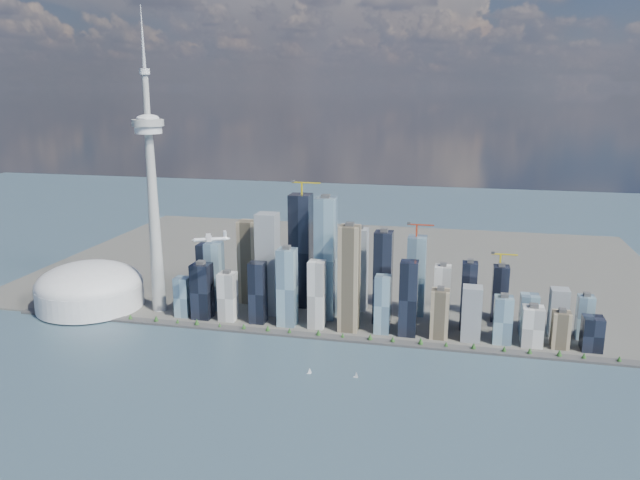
% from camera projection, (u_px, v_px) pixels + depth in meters
% --- Properties ---
extents(ground, '(4000.00, 4000.00, 0.00)m').
position_uv_depth(ground, '(259.00, 407.00, 833.77)').
color(ground, '#35515E').
rests_on(ground, ground).
extents(seawall, '(1100.00, 22.00, 4.00)m').
position_uv_depth(seawall, '(304.00, 335.00, 1070.29)').
color(seawall, '#383838').
rests_on(seawall, ground).
extents(land, '(1400.00, 900.00, 3.00)m').
position_uv_depth(land, '(350.00, 265.00, 1497.00)').
color(land, '#4C4C47').
rests_on(land, ground).
extents(shoreline_trees, '(960.53, 7.20, 8.80)m').
position_uv_depth(shoreline_trees, '(304.00, 332.00, 1068.69)').
color(shoreline_trees, '#3F2D1E').
rests_on(shoreline_trees, seawall).
extents(skyscraper_cluster, '(736.00, 142.00, 245.05)m').
position_uv_depth(skyscraper_cluster, '(348.00, 282.00, 1122.44)').
color(skyscraper_cluster, black).
rests_on(skyscraper_cluster, land).
extents(needle_tower, '(56.00, 56.00, 550.50)m').
position_uv_depth(needle_tower, '(152.00, 189.00, 1135.63)').
color(needle_tower, '#ABABA6').
rests_on(needle_tower, land).
extents(dome_stadium, '(200.00, 200.00, 86.00)m').
position_uv_depth(dome_stadium, '(90.00, 288.00, 1202.45)').
color(dome_stadium, white).
rests_on(dome_stadium, land).
extents(airplane, '(61.05, 54.81, 15.68)m').
position_uv_depth(airplane, '(211.00, 239.00, 1041.59)').
color(airplane, white).
rests_on(airplane, ground).
extents(sailboat_west, '(7.45, 4.13, 10.48)m').
position_uv_depth(sailboat_west, '(309.00, 372.00, 929.83)').
color(sailboat_west, white).
rests_on(sailboat_west, ground).
extents(sailboat_east, '(7.52, 3.32, 10.40)m').
position_uv_depth(sailboat_east, '(356.00, 375.00, 917.21)').
color(sailboat_east, white).
rests_on(sailboat_east, ground).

